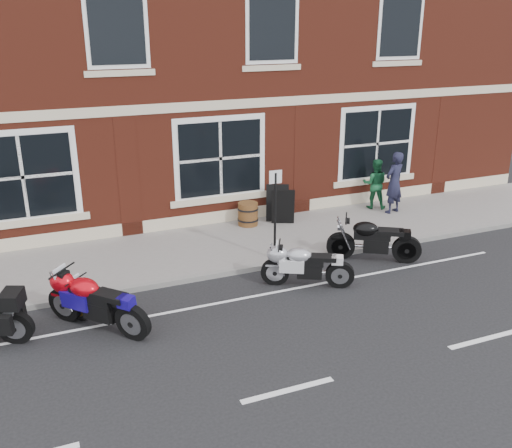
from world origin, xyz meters
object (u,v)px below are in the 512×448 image
Objects in this scene: moto_sport_red at (96,300)px; pedestrian_left at (394,183)px; pedestrian_right at (375,184)px; moto_sport_black at (103,304)px; moto_naked_black at (372,238)px; a_board_sign at (280,205)px; barrel_planter at (248,214)px; parking_sign at (275,209)px; moto_sport_silver at (306,264)px.

pedestrian_left is at bearing -21.47° from moto_sport_red.
moto_sport_black is at bearing 56.21° from pedestrian_right.
moto_naked_black is at bearing 29.93° from pedestrian_left.
a_board_sign is (-3.18, -0.13, -0.23)m from pedestrian_right.
moto_sport_black is 6.50m from moto_naked_black.
pedestrian_left is 3.49m from a_board_sign.
pedestrian_right is 2.35× the size of barrel_planter.
pedestrian_right is 0.69× the size of parking_sign.
a_board_sign is 2.65m from parking_sign.
a_board_sign is (5.52, 3.77, 0.04)m from moto_sport_red.
barrel_planter is (0.16, 3.80, -0.09)m from moto_sport_silver.
moto_naked_black is 1.32× the size of pedestrian_right.
moto_sport_red reaches higher than moto_sport_silver.
moto_sport_red is 0.16m from moto_sport_black.
moto_naked_black is at bearing -32.02° from moto_sport_black.
barrel_planter is 2.62m from parking_sign.
a_board_sign is 1.64× the size of barrel_planter.
parking_sign is (-0.12, 1.37, 0.85)m from moto_sport_silver.
parking_sign is at bearing 60.45° from pedestrian_right.
pedestrian_right is 1.44× the size of a_board_sign.
moto_sport_red reaches higher than moto_naked_black.
moto_naked_black is 3.11× the size of barrel_planter.
moto_sport_silver is at bearing -92.35° from barrel_planter.
moto_naked_black is 2.48m from parking_sign.
moto_sport_silver is at bearing 18.41° from pedestrian_left.
parking_sign reaches higher than moto_sport_black.
moto_sport_black is at bearing -158.22° from parking_sign.
parking_sign reaches higher than barrel_planter.
moto_sport_red is 1.21× the size of pedestrian_right.
moto_sport_silver reaches higher than barrel_planter.
moto_sport_silver is 3.81m from barrel_planter.
moto_sport_red reaches higher than barrel_planter.
parking_sign reaches higher than moto_naked_black.
pedestrian_left is 1.73× the size of a_board_sign.
moto_sport_silver is 3.79m from a_board_sign.
moto_naked_black is (2.11, 0.64, 0.06)m from moto_sport_silver.
moto_sport_red is 9.57m from pedestrian_left.
moto_naked_black is at bearing -44.81° from moto_sport_silver.
moto_sport_silver is (4.46, 0.14, -0.08)m from moto_sport_red.
moto_sport_silver is 1.76× the size of a_board_sign.
a_board_sign is at bearing -3.96° from moto_sport_black.
barrel_planter is (-1.96, 3.16, -0.14)m from moto_naked_black.
pedestrian_right is at bearing -14.46° from moto_sport_black.
moto_sport_red is 1.74× the size of a_board_sign.
pedestrian_right reaches higher than moto_naked_black.
a_board_sign is 0.94m from barrel_planter.
barrel_planter is (4.50, 3.94, -0.06)m from moto_sport_black.
barrel_planter is (4.62, 3.94, -0.16)m from moto_sport_red.
moto_sport_red is 1.01× the size of pedestrian_left.
moto_naked_black is at bearing 87.52° from pedestrian_right.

